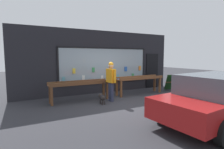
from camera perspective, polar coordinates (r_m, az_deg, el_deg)
name	(u,v)px	position (r m, az deg, el deg)	size (l,w,h in m)	color
ground_plane	(124,102)	(7.45, 4.08, -9.10)	(40.00, 40.00, 0.00)	#2D2D33
shopfront_facade	(102,62)	(9.35, -3.32, 3.99)	(8.75, 0.29, 3.27)	black
display_table_left	(80,85)	(7.65, -10.37, -3.39)	(2.63, 0.57, 0.88)	brown
display_table_right	(139,80)	(9.08, 8.90, -1.71)	(2.63, 0.58, 0.92)	brown
person_browsing	(111,78)	(7.47, -0.34, -1.24)	(0.26, 0.67, 1.70)	#2D334C
small_dog	(102,98)	(7.18, -3.27, -7.52)	(0.23, 0.55, 0.40)	black
sandwich_board_sign	(173,83)	(10.45, 19.27, -2.55)	(0.64, 0.89, 0.88)	#193F19
parked_car	(218,97)	(6.07, 31.30, -6.23)	(4.47, 2.17, 1.41)	#A51919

